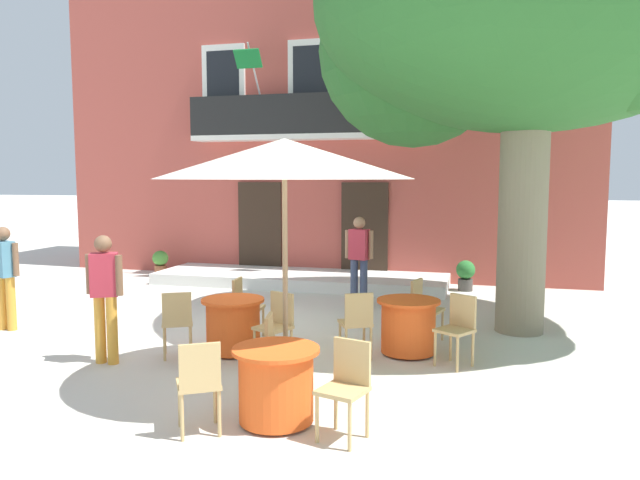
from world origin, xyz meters
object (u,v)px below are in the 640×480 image
plane_tree (523,12)px  cafe_chair_near_tree_1 (199,380)px  cafe_chair_near_tree_0 (279,349)px  cafe_chair_middle_0 (177,319)px  cafe_chair_middle_1 (277,322)px  cafe_chair_near_tree_2 (347,382)px  pedestrian_by_tree (5,272)px  cafe_chair_front_1 (458,325)px  ground_planter_right (466,274)px  pedestrian_mid_plaza (359,256)px  cafe_chair_middle_2 (244,304)px  cafe_chair_front_2 (423,306)px  pedestrian_near_entrance (105,291)px  cafe_table_middle (233,325)px  cafe_table_near_tree (276,384)px  cafe_chair_front_0 (357,320)px  cafe_table_front (408,326)px  cafe_umbrella (284,160)px  ground_planter_left (160,262)px

plane_tree → cafe_chair_near_tree_1: size_ratio=7.71×
cafe_chair_near_tree_0 → cafe_chair_middle_0: same height
plane_tree → cafe_chair_middle_1: 5.91m
cafe_chair_near_tree_2 → pedestrian_by_tree: pedestrian_by_tree is taller
cafe_chair_near_tree_0 → cafe_chair_front_1: bearing=41.2°
ground_planter_right → cafe_chair_middle_1: bearing=-111.1°
pedestrian_mid_plaza → cafe_chair_middle_2: bearing=-115.4°
cafe_chair_front_2 → pedestrian_near_entrance: (-3.87, -2.18, 0.42)m
plane_tree → cafe_table_middle: 6.32m
cafe_table_middle → cafe_table_near_tree: bearing=-57.2°
pedestrian_near_entrance → cafe_chair_front_1: bearing=14.0°
cafe_chair_near_tree_0 → cafe_chair_front_0: (0.56, 1.57, 0.00)m
cafe_chair_front_1 → cafe_chair_front_2: same height
pedestrian_near_entrance → pedestrian_by_tree: size_ratio=1.02×
cafe_chair_near_tree_2 → ground_planter_right: bearing=83.8°
cafe_chair_near_tree_0 → pedestrian_mid_plaza: size_ratio=0.54×
cafe_table_front → cafe_chair_middle_0: bearing=-161.4°
cafe_chair_middle_0 → cafe_chair_front_0: same height
plane_tree → ground_planter_right: plane_tree is taller
cafe_chair_near_tree_1 → cafe_chair_middle_2: same height
cafe_table_near_tree → cafe_chair_near_tree_0: cafe_chair_near_tree_0 is taller
cafe_chair_near_tree_0 → cafe_table_front: size_ratio=1.05×
cafe_chair_near_tree_0 → cafe_chair_front_0: 1.66m
cafe_umbrella → pedestrian_by_tree: cafe_umbrella is taller
cafe_chair_near_tree_0 → cafe_chair_middle_1: same height
cafe_chair_middle_2 → cafe_chair_front_0: (1.84, -0.58, 0.00)m
cafe_chair_near_tree_0 → pedestrian_near_entrance: (-2.55, 0.53, 0.42)m
pedestrian_by_tree → cafe_umbrella: bearing=-14.9°
cafe_chair_near_tree_2 → cafe_chair_front_0: (-0.40, 2.43, 0.00)m
cafe_table_front → cafe_chair_front_0: bearing=-147.3°
cafe_chair_front_0 → cafe_chair_middle_0: bearing=-165.8°
cafe_chair_near_tree_2 → cafe_chair_middle_2: same height
cafe_table_front → cafe_chair_near_tree_1: bearing=-116.5°
pedestrian_mid_plaza → ground_planter_left: bearing=157.5°
cafe_chair_near_tree_0 → cafe_table_middle: size_ratio=1.05×
ground_planter_right → cafe_umbrella: bearing=-105.2°
cafe_chair_near_tree_0 → pedestrian_mid_plaza: bearing=90.6°
cafe_chair_near_tree_2 → cafe_table_front: (0.23, 2.83, -0.14)m
cafe_chair_middle_0 → cafe_chair_near_tree_2: bearing=-33.9°
cafe_umbrella → cafe_table_front: bearing=54.7°
cafe_chair_middle_2 → cafe_chair_front_2: size_ratio=1.00×
cafe_chair_near_tree_2 → cafe_chair_front_0: bearing=99.4°
plane_tree → cafe_chair_middle_2: (-3.92, -1.57, -4.37)m
cafe_chair_near_tree_2 → cafe_chair_middle_2: size_ratio=1.00×
ground_planter_left → cafe_table_front: bearing=-36.9°
cafe_chair_near_tree_2 → cafe_chair_front_2: size_ratio=1.00×
pedestrian_mid_plaza → plane_tree: bearing=-20.7°
ground_planter_right → pedestrian_by_tree: (-6.94, -5.33, 0.57)m
cafe_chair_near_tree_1 → pedestrian_near_entrance: bearing=141.8°
cafe_chair_near_tree_0 → cafe_chair_front_1: size_ratio=1.00×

